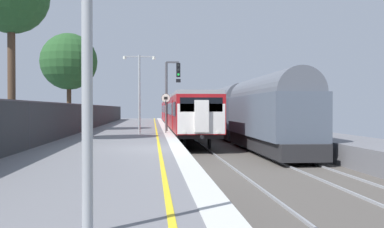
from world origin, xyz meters
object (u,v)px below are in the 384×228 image
at_px(speed_limit_sign, 166,108).
at_px(background_tree_left, 69,63).
at_px(commuter_train_at_platform, 180,112).
at_px(signal_gantry, 170,88).
at_px(freight_train_adjacent_track, 244,111).
at_px(platform_lamp_mid, 139,87).

relative_size(speed_limit_sign, background_tree_left, 0.36).
relative_size(commuter_train_at_platform, signal_gantry, 8.10).
bearing_deg(commuter_train_at_platform, speed_limit_sign, -96.97).
xyz_separation_m(freight_train_adjacent_track, background_tree_left, (-12.88, 1.28, 3.52)).
height_order(signal_gantry, background_tree_left, background_tree_left).
xyz_separation_m(speed_limit_sign, platform_lamp_mid, (-1.69, -1.60, 1.30)).
distance_m(freight_train_adjacent_track, background_tree_left, 13.42).
xyz_separation_m(signal_gantry, background_tree_left, (-7.41, 2.08, 1.88)).
distance_m(speed_limit_sign, background_tree_left, 8.83).
height_order(freight_train_adjacent_track, signal_gantry, signal_gantry).
bearing_deg(commuter_train_at_platform, platform_lamp_mid, -101.96).
height_order(commuter_train_at_platform, speed_limit_sign, commuter_train_at_platform).
bearing_deg(freight_train_adjacent_track, background_tree_left, 174.33).
xyz_separation_m(signal_gantry, speed_limit_sign, (-0.37, -2.10, -1.43)).
height_order(commuter_train_at_platform, platform_lamp_mid, platform_lamp_mid).
xyz_separation_m(commuter_train_at_platform, signal_gantry, (-1.47, -12.98, 1.82)).
bearing_deg(speed_limit_sign, signal_gantry, 79.91).
bearing_deg(background_tree_left, platform_lamp_mid, -47.25).
distance_m(signal_gantry, speed_limit_sign, 2.57).
bearing_deg(signal_gantry, platform_lamp_mid, -119.13).
relative_size(freight_train_adjacent_track, speed_limit_sign, 10.33).
distance_m(freight_train_adjacent_track, signal_gantry, 5.77).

